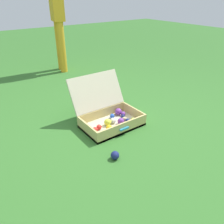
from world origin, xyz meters
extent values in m
plane|color=#336B28|center=(0.00, 0.00, 0.00)|extent=(16.00, 16.00, 0.00)
cube|color=beige|center=(-0.07, 0.06, 0.01)|extent=(0.63, 0.40, 0.03)
cube|color=tan|center=(-0.37, 0.06, 0.07)|extent=(0.02, 0.40, 0.13)
cube|color=tan|center=(0.24, 0.06, 0.07)|extent=(0.02, 0.40, 0.13)
cube|color=tan|center=(-0.07, -0.13, 0.07)|extent=(0.59, 0.02, 0.13)
cube|color=tan|center=(-0.07, 0.25, 0.07)|extent=(0.59, 0.02, 0.13)
cube|color=beige|center=(-0.07, 0.35, 0.31)|extent=(0.63, 0.21, 0.36)
cube|color=teal|center=(-0.07, -0.15, 0.07)|extent=(0.11, 0.02, 0.02)
sphere|color=purple|center=(0.14, 0.13, 0.05)|extent=(0.05, 0.05, 0.05)
sphere|color=white|center=(-0.05, 0.07, 0.06)|extent=(0.06, 0.06, 0.06)
sphere|color=navy|center=(0.08, -0.08, 0.05)|extent=(0.05, 0.05, 0.05)
sphere|color=#D1B784|center=(0.08, 0.04, 0.05)|extent=(0.05, 0.05, 0.05)
sphere|color=#CCDB38|center=(0.13, -0.06, 0.06)|extent=(0.06, 0.06, 0.06)
sphere|color=red|center=(-0.30, 0.03, 0.05)|extent=(0.06, 0.06, 0.06)
sphere|color=blue|center=(-0.10, -0.06, 0.05)|extent=(0.05, 0.05, 0.05)
sphere|color=purple|center=(0.01, 0.00, 0.06)|extent=(0.07, 0.07, 0.07)
sphere|color=purple|center=(0.12, 0.19, 0.06)|extent=(0.08, 0.08, 0.08)
sphere|color=blue|center=(0.01, 0.16, 0.05)|extent=(0.05, 0.05, 0.05)
sphere|color=red|center=(-0.24, 0.05, 0.05)|extent=(0.05, 0.05, 0.05)
sphere|color=yellow|center=(-0.17, -0.03, 0.06)|extent=(0.06, 0.06, 0.06)
sphere|color=navy|center=(0.11, 0.09, 0.05)|extent=(0.05, 0.05, 0.05)
sphere|color=navy|center=(0.09, -0.01, 0.05)|extent=(0.05, 0.05, 0.05)
sphere|color=#CCDB38|center=(-0.12, 0.06, 0.06)|extent=(0.08, 0.08, 0.08)
sphere|color=navy|center=(-0.37, -0.40, 0.04)|extent=(0.08, 0.08, 0.08)
cylinder|color=gold|center=(0.38, 2.30, 0.43)|extent=(0.12, 0.12, 0.86)
cylinder|color=gold|center=(0.35, 2.12, 0.43)|extent=(0.12, 0.12, 0.86)
cube|color=gold|center=(0.37, 2.21, 1.15)|extent=(0.24, 0.35, 0.59)
camera|label=1|loc=(-1.31, -1.65, 1.29)|focal=36.45mm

